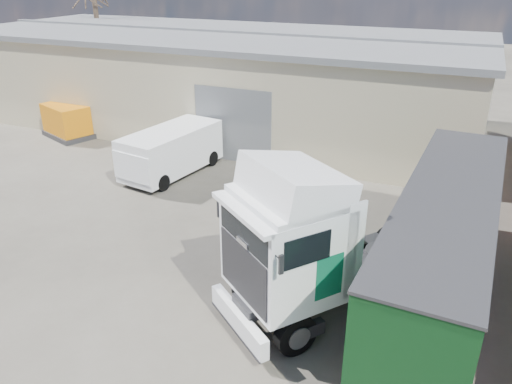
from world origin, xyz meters
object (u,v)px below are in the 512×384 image
at_px(tractor_unit, 314,251).
at_px(orange_skip, 67,123).
at_px(box_trailer, 444,237).
at_px(panel_van, 169,152).

bearing_deg(tractor_unit, orange_skip, -171.63).
xyz_separation_m(box_trailer, orange_skip, (-20.42, 7.73, -1.38)).
distance_m(tractor_unit, box_trailer, 3.57).
xyz_separation_m(tractor_unit, box_trailer, (3.09, 1.77, 0.22)).
height_order(box_trailer, orange_skip, box_trailer).
xyz_separation_m(panel_van, orange_skip, (-8.28, 2.49, -0.29)).
distance_m(panel_van, orange_skip, 8.66).
bearing_deg(box_trailer, orange_skip, 161.91).
distance_m(box_trailer, orange_skip, 21.88).
distance_m(tractor_unit, orange_skip, 19.80).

